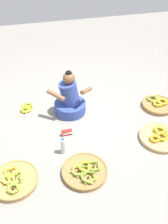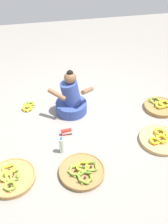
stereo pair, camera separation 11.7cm
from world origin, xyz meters
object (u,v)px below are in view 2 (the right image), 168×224
Objects in this scene: banana_basket_back_right at (82,171)px; water_bottle at (62,145)px; banana_basket_near_bicycle at (160,106)px; banana_basket_mid_right at (160,139)px; loose_bananas_back_left at (28,106)px; packet_carton_stack at (67,132)px; banana_basket_front_right at (12,177)px; vendor_woman_front at (71,99)px.

water_bottle is (-0.19, 0.43, 0.09)m from banana_basket_back_right.
banana_basket_near_bicycle reaches higher than banana_basket_back_right.
banana_basket_mid_right is (1.24, 0.31, -0.00)m from banana_basket_back_right.
banana_basket_back_right is at bearing -147.12° from banana_basket_near_bicycle.
loose_bananas_back_left is (-2.21, 0.52, -0.01)m from banana_basket_near_bicycle.
banana_basket_mid_right is 3.53× the size of packet_carton_stack.
banana_basket_mid_right is 2.13× the size of loose_bananas_back_left.
banana_basket_back_right is at bearing -84.88° from packet_carton_stack.
water_bottle is at bearing 114.16° from banana_basket_back_right.
banana_basket_mid_right is at bearing -34.02° from loose_bananas_back_left.
banana_basket_near_bicycle is at bearing 9.39° from packet_carton_stack.
banana_basket_mid_right is at bearing 5.74° from banana_basket_front_right.
vendor_woman_front is 1.26× the size of banana_basket_mid_right.
banana_basket_near_bicycle is at bearing -9.89° from vendor_woman_front.
banana_basket_back_right reaches higher than loose_bananas_back_left.
loose_bananas_back_left is (-1.85, 1.25, -0.01)m from banana_basket_mid_right.
banana_basket_mid_right is at bearing -4.62° from water_bottle.
packet_carton_stack is (0.54, -0.80, 0.01)m from loose_bananas_back_left.
packet_carton_stack reaches higher than loose_bananas_back_left.
banana_basket_front_right is 2.13m from banana_basket_mid_right.
packet_carton_stack is at bearing 69.80° from water_bottle.
banana_basket_near_bicycle reaches higher than loose_bananas_back_left.
vendor_woman_front reaches higher than water_bottle.
packet_carton_stack is at bearing 161.07° from banana_basket_mid_right.
packet_carton_stack is (-0.17, -0.54, -0.20)m from vendor_woman_front.
packet_carton_stack is at bearing -107.62° from vendor_woman_front.
loose_bananas_back_left is at bearing 159.73° from vendor_woman_front.
banana_basket_front_right is 0.97× the size of banana_basket_mid_right.
loose_bananas_back_left is 1.07× the size of water_bottle.
banana_basket_mid_right is 2.28× the size of water_bottle.
water_bottle reaches higher than banana_basket_front_right.
vendor_woman_front reaches higher than packet_carton_stack.
packet_carton_stack is (0.12, 0.33, -0.08)m from water_bottle.
banana_basket_mid_right reaches higher than packet_carton_stack.
water_bottle reaches higher than banana_basket_back_right.
banana_basket_near_bicycle is at bearing -13.34° from loose_bananas_back_left.
banana_basket_front_right is 3.40× the size of packet_carton_stack.
vendor_woman_front is 1.56m from banana_basket_front_right.
banana_basket_back_right is at bearing -68.67° from loose_bananas_back_left.
vendor_woman_front is at bearing 139.11° from banana_basket_mid_right.
banana_basket_back_right is 1.67m from loose_bananas_back_left.
water_bottle is at bearing 25.63° from banana_basket_front_right.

